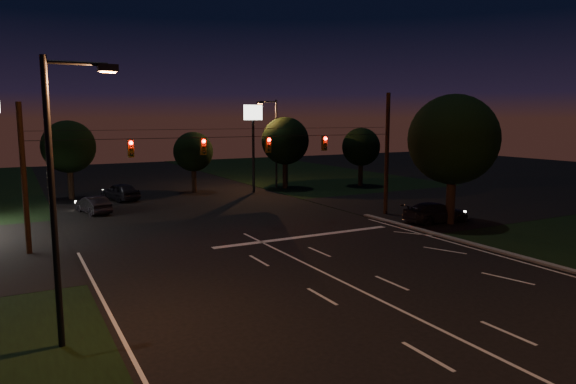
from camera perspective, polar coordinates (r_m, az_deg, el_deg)
ground at (r=20.74m, az=11.12°, el=-12.16°), size 140.00×140.00×0.00m
cross_street_right at (r=45.43m, az=17.81°, el=-1.26°), size 20.00×16.00×0.02m
center_line at (r=16.95m, az=24.76°, el=-17.57°), size 0.14×40.00×0.01m
stop_bar at (r=31.45m, az=1.97°, el=-4.95°), size 12.00×0.50×0.01m
utility_pole_right at (r=39.33m, az=10.75°, el=-2.43°), size 0.30×0.30×9.00m
utility_pole_left at (r=30.76m, az=-26.79°, el=-6.16°), size 0.28×0.28×8.00m
signal_span at (r=32.43m, az=-5.70°, el=5.24°), size 24.00×0.40×1.56m
pole_sign_right at (r=49.38m, az=-3.90°, el=7.12°), size 1.80×0.30×8.40m
street_light_left at (r=17.06m, az=-23.94°, el=1.03°), size 2.20×0.35×9.00m
street_light_right_far at (r=52.61m, az=-1.57°, el=6.11°), size 2.20×0.35×9.00m
tree_right_near at (r=36.18m, az=17.74°, el=5.47°), size 6.00×6.00×8.76m
tree_far_b at (r=49.31m, az=-23.18°, el=4.58°), size 4.60×4.60×6.98m
tree_far_c at (r=50.57m, az=-10.50°, el=4.37°), size 3.80×3.80×5.86m
tree_far_d at (r=52.22m, az=-0.36°, el=5.64°), size 4.80×4.80×7.30m
tree_far_e at (r=54.82m, az=8.07°, el=4.94°), size 4.00×4.00×6.18m
car_oncoming_a at (r=47.46m, az=-18.14°, el=0.05°), size 3.05×4.84×1.54m
car_oncoming_b at (r=41.59m, az=-20.83°, el=-1.33°), size 2.26×4.20×1.32m
car_cross at (r=36.84m, az=16.12°, el=-2.22°), size 4.99×2.38×1.40m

